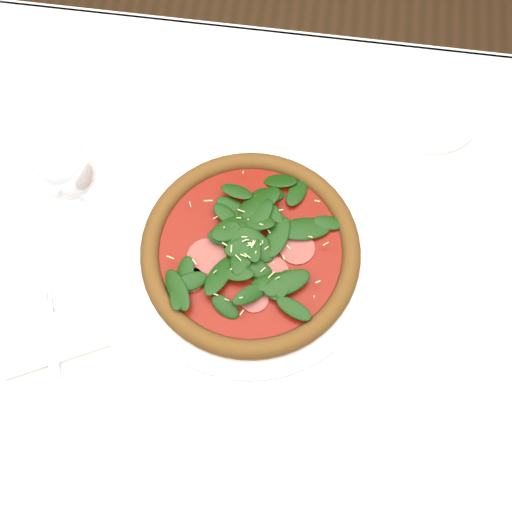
# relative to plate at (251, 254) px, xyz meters

# --- Properties ---
(ground) EXTENTS (6.00, 6.00, 0.00)m
(ground) POSITION_rel_plate_xyz_m (-0.07, -0.02, -0.76)
(ground) COLOR brown
(ground) RESTS_ON ground
(dining_table) EXTENTS (1.21, 0.81, 0.75)m
(dining_table) POSITION_rel_plate_xyz_m (-0.07, -0.02, -0.11)
(dining_table) COLOR white
(dining_table) RESTS_ON ground
(plate) EXTENTS (0.33, 0.33, 0.01)m
(plate) POSITION_rel_plate_xyz_m (0.00, 0.00, 0.00)
(plate) COLOR silver
(plate) RESTS_ON dining_table
(pizza) EXTENTS (0.36, 0.36, 0.04)m
(pizza) POSITION_rel_plate_xyz_m (0.00, -0.00, 0.02)
(pizza) COLOR olive
(pizza) RESTS_ON plate
(wine_glass) EXTENTS (0.07, 0.07, 0.18)m
(wine_glass) POSITION_rel_plate_xyz_m (-0.22, 0.03, 0.12)
(wine_glass) COLOR white
(wine_glass) RESTS_ON dining_table
(napkin) EXTENTS (0.15, 0.11, 0.01)m
(napkin) POSITION_rel_plate_xyz_m (-0.23, -0.15, -0.00)
(napkin) COLOR white
(napkin) RESTS_ON dining_table
(fork) EXTENTS (0.06, 0.12, 0.00)m
(fork) POSITION_rel_plate_xyz_m (-0.24, -0.13, 0.00)
(fork) COLOR silver
(fork) RESTS_ON napkin
(saucer_far) EXTENTS (0.15, 0.15, 0.01)m
(saucer_far) POSITION_rel_plate_xyz_m (0.23, 0.26, -0.00)
(saucer_far) COLOR silver
(saucer_far) RESTS_ON dining_table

